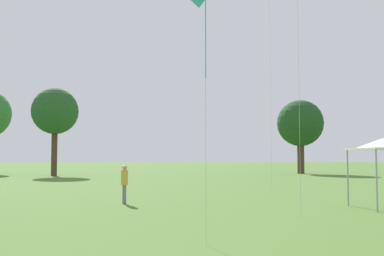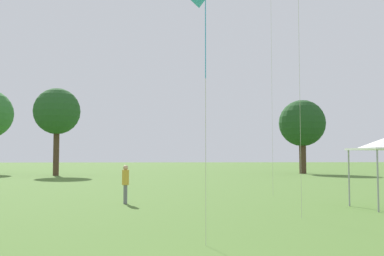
% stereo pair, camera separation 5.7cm
% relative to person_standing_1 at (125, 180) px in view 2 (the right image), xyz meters
% --- Properties ---
extents(person_standing_1, '(0.45, 0.45, 1.78)m').
position_rel_person_standing_1_xyz_m(person_standing_1, '(0.00, 0.00, 0.00)').
color(person_standing_1, slate).
rests_on(person_standing_1, ground).
extents(distant_tree_0, '(5.80, 5.80, 9.24)m').
position_rel_person_standing_1_xyz_m(distant_tree_0, '(19.14, 34.28, 5.20)').
color(distant_tree_0, '#473323').
rests_on(distant_tree_0, ground).
extents(distant_tree_2, '(5.23, 5.23, 9.90)m').
position_rel_person_standing_1_xyz_m(distant_tree_2, '(-10.35, 30.59, 6.14)').
color(distant_tree_2, '#473323').
rests_on(distant_tree_2, ground).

